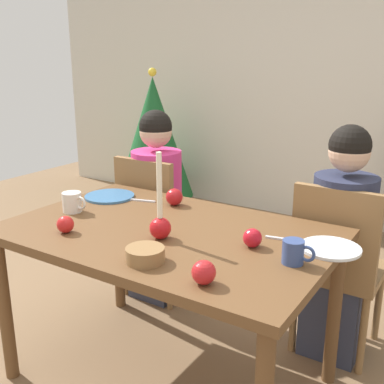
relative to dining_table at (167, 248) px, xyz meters
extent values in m
plane|color=brown|center=(0.00, 0.00, -0.67)|extent=(7.68, 7.68, 0.00)
cube|color=beige|center=(0.00, 2.60, 0.63)|extent=(6.40, 0.10, 2.60)
cube|color=brown|center=(0.00, 0.00, 0.06)|extent=(1.40, 0.90, 0.04)
cylinder|color=brown|center=(-0.64, -0.39, -0.31)|extent=(0.06, 0.06, 0.71)
cylinder|color=brown|center=(-0.64, 0.39, -0.31)|extent=(0.06, 0.06, 0.71)
cylinder|color=brown|center=(0.64, 0.39, -0.31)|extent=(0.06, 0.06, 0.71)
cube|color=olive|center=(-0.53, 0.69, -0.24)|extent=(0.40, 0.40, 0.04)
cube|color=olive|center=(-0.53, 0.51, 0.01)|extent=(0.40, 0.04, 0.45)
cylinder|color=olive|center=(-0.36, 0.86, -0.46)|extent=(0.04, 0.04, 0.41)
cylinder|color=olive|center=(-0.70, 0.86, -0.46)|extent=(0.04, 0.04, 0.41)
cylinder|color=olive|center=(-0.36, 0.52, -0.46)|extent=(0.04, 0.04, 0.41)
cylinder|color=olive|center=(-0.70, 0.52, -0.46)|extent=(0.04, 0.04, 0.41)
cube|color=olive|center=(0.58, 0.69, -0.24)|extent=(0.40, 0.40, 0.04)
cube|color=olive|center=(0.58, 0.51, 0.01)|extent=(0.40, 0.04, 0.45)
cylinder|color=olive|center=(0.75, 0.86, -0.46)|extent=(0.04, 0.04, 0.41)
cylinder|color=olive|center=(0.41, 0.86, -0.46)|extent=(0.04, 0.04, 0.41)
cylinder|color=olive|center=(0.75, 0.52, -0.46)|extent=(0.04, 0.04, 0.41)
cylinder|color=olive|center=(0.41, 0.52, -0.46)|extent=(0.04, 0.04, 0.41)
cube|color=#33384C|center=(-0.53, 0.64, -0.44)|extent=(0.28, 0.28, 0.45)
cylinder|color=#D1337A|center=(-0.53, 0.64, 0.02)|extent=(0.30, 0.30, 0.48)
sphere|color=tan|center=(-0.53, 0.64, 0.38)|extent=(0.19, 0.19, 0.19)
sphere|color=black|center=(-0.53, 0.64, 0.41)|extent=(0.19, 0.19, 0.19)
cube|color=#33384C|center=(0.58, 0.64, -0.44)|extent=(0.28, 0.28, 0.45)
cylinder|color=#282D47|center=(0.58, 0.64, 0.02)|extent=(0.30, 0.30, 0.48)
sphere|color=tan|center=(0.58, 0.64, 0.38)|extent=(0.19, 0.19, 0.19)
sphere|color=black|center=(0.58, 0.64, 0.41)|extent=(0.19, 0.19, 0.19)
cylinder|color=brown|center=(-1.61, 2.03, -0.60)|extent=(0.08, 0.08, 0.14)
cone|color=#195628|center=(-1.61, 2.03, 0.05)|extent=(0.76, 0.76, 1.15)
sphere|color=yellow|center=(-1.61, 2.03, 0.66)|extent=(0.08, 0.08, 0.08)
sphere|color=red|center=(0.04, -0.10, 0.13)|extent=(0.09, 0.09, 0.09)
cylinder|color=#EFE5C6|center=(0.04, -0.10, 0.31)|extent=(0.02, 0.02, 0.27)
cylinder|color=teal|center=(-0.53, 0.23, 0.09)|extent=(0.26, 0.26, 0.01)
cylinder|color=silver|center=(0.66, 0.16, 0.09)|extent=(0.23, 0.23, 0.01)
cylinder|color=silver|center=(-0.52, -0.05, 0.13)|extent=(0.09, 0.09, 0.10)
torus|color=silver|center=(-0.47, -0.05, 0.14)|extent=(0.07, 0.01, 0.07)
cylinder|color=#33477F|center=(0.58, -0.03, 0.13)|extent=(0.08, 0.08, 0.09)
torus|color=#33477F|center=(0.63, -0.03, 0.13)|extent=(0.06, 0.01, 0.06)
cube|color=silver|center=(-0.36, 0.26, 0.09)|extent=(0.18, 0.06, 0.01)
cube|color=silver|center=(0.48, 0.16, 0.09)|extent=(0.18, 0.05, 0.01)
cylinder|color=olive|center=(0.12, -0.31, 0.11)|extent=(0.14, 0.14, 0.05)
sphere|color=red|center=(0.39, -0.34, 0.12)|extent=(0.08, 0.08, 0.08)
sphere|color=red|center=(-0.34, -0.26, 0.12)|extent=(0.07, 0.07, 0.07)
sphere|color=red|center=(0.39, 0.03, 0.12)|extent=(0.08, 0.08, 0.08)
sphere|color=#AF171C|center=(-0.17, 0.30, 0.13)|extent=(0.09, 0.09, 0.09)
camera|label=1|loc=(1.10, -1.53, 0.80)|focal=43.73mm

